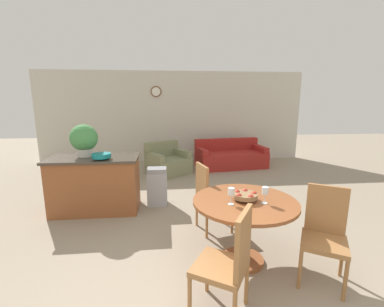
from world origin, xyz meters
TOP-DOWN VIEW (x-y plane):
  - wall_back at (-0.00, 6.42)m, footprint 8.00×0.09m
  - dining_table at (0.65, 1.10)m, footprint 1.15×1.15m
  - dining_chair_near_left at (0.30, 0.37)m, footprint 0.58×0.58m
  - dining_chair_near_right at (1.38, 0.75)m, footprint 0.58×0.58m
  - dining_chair_far_side at (0.38, 1.87)m, footprint 0.51×0.51m
  - fruit_bowl at (0.65, 1.10)m, footprint 0.27×0.27m
  - wine_glass_left at (0.46, 1.00)m, footprint 0.07×0.07m
  - wine_glass_right at (0.83, 0.99)m, footprint 0.07×0.07m
  - kitchen_island at (-1.39, 2.73)m, footprint 1.43×0.71m
  - teal_bowl at (-1.23, 2.56)m, footprint 0.29×0.29m
  - potted_plant at (-1.55, 2.82)m, footprint 0.44×0.44m
  - trash_bin at (-0.38, 2.88)m, footprint 0.35×0.27m
  - couch at (1.58, 5.45)m, footprint 1.99×1.19m
  - armchair at (-0.20, 4.93)m, footprint 1.23×1.20m

SIDE VIEW (x-z plane):
  - couch at x=1.58m, z-range -0.11..0.65m
  - armchair at x=-0.20m, z-range -0.12..0.67m
  - trash_bin at x=-0.38m, z-range 0.00..0.67m
  - kitchen_island at x=-1.39m, z-range 0.00..0.93m
  - dining_chair_near_left at x=0.30m, z-range 0.04..1.02m
  - dining_chair_near_right at x=1.38m, z-range 0.04..1.02m
  - dining_chair_far_side at x=0.38m, z-range 0.04..1.02m
  - dining_table at x=0.65m, z-range 0.20..0.95m
  - fruit_bowl at x=0.65m, z-range 0.75..0.85m
  - wine_glass_left at x=0.46m, z-range 0.79..0.97m
  - wine_glass_right at x=0.83m, z-range 0.79..0.97m
  - teal_bowl at x=-1.23m, z-range 0.93..1.03m
  - potted_plant at x=-1.55m, z-range 0.95..1.47m
  - wall_back at x=0.00m, z-range 0.00..2.70m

